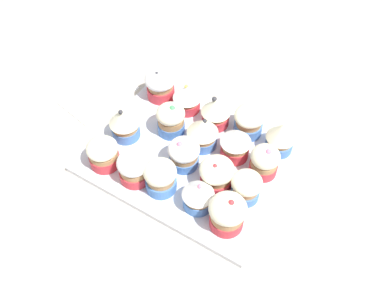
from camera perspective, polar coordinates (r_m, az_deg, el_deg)
The scene contains 21 objects.
ground_plane at distance 89.33cm, azimuth 0.00°, elevation -2.29°, with size 180.00×180.00×3.00cm, color #B2A899.
baking_tray at distance 87.65cm, azimuth 0.00°, elevation -1.47°, with size 39.17×32.22×1.20cm.
cupcake_0 at distance 86.68cm, azimuth 11.74°, elevation 0.96°, with size 5.96×5.96×7.45cm.
cupcake_1 at distance 88.97cm, azimuth 7.58°, elevation 3.07°, with size 6.34×6.34×6.67cm.
cupcake_2 at distance 89.82cm, azimuth 3.20°, elevation 4.36°, with size 6.21×6.21×7.47cm.
cupcake_3 at distance 92.98cm, azimuth -0.66°, elevation 6.17°, with size 6.20×6.20×6.61cm.
cupcake_4 at distance 95.81cm, azimuth -4.24°, elevation 7.96°, with size 6.84×6.84×7.23cm.
cupcake_5 at distance 82.81cm, azimuth 9.63°, elevation -2.23°, with size 5.65×5.65×7.31cm.
cupcake_6 at distance 84.22cm, azimuth 5.81°, elevation 0.12°, with size 6.14×6.14×7.53cm.
cupcake_7 at distance 85.87cm, azimuth 1.41°, elevation 1.54°, with size 6.39×6.39×7.35cm.
cupcake_8 at distance 88.30cm, azimuth -2.84°, elevation 3.33°, with size 5.97×5.97×7.59cm.
cupcake_9 at distance 79.17cm, azimuth 7.23°, elevation -5.62°, with size 5.77×5.77×6.41cm.
cupcake_10 at distance 80.19cm, azimuth 3.29°, elevation -3.96°, with size 6.64×6.64×6.84cm.
cupcake_11 at distance 83.04cm, azimuth -1.12°, elevation -1.24°, with size 6.27×6.27×6.72cm.
cupcake_12 at distance 88.23cm, azimuth -8.98°, elevation 2.85°, with size 6.28×6.28×7.99cm.
cupcake_13 at distance 75.32cm, azimuth 4.73°, elevation -9.09°, with size 6.73×6.73×7.82cm.
cupcake_14 at distance 77.56cm, azimuth 0.83°, elevation -6.77°, with size 5.94×5.94×6.75cm.
cupcake_15 at distance 79.62cm, azimuth -4.22°, elevation -4.33°, with size 6.19×6.19×7.11cm.
cupcake_16 at distance 81.62cm, azimuth -7.72°, elevation -3.06°, with size 6.33×6.33×6.74cm.
cupcake_17 at distance 84.89cm, azimuth -11.73°, elevation -1.20°, with size 6.16×6.16×6.30cm.
napkin at distance 102.06cm, azimuth -12.39°, elevation 6.45°, with size 10.81×16.00×0.60cm, color white.
Camera 1 is at (-27.56, 45.45, 70.30)cm, focal length 40.09 mm.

